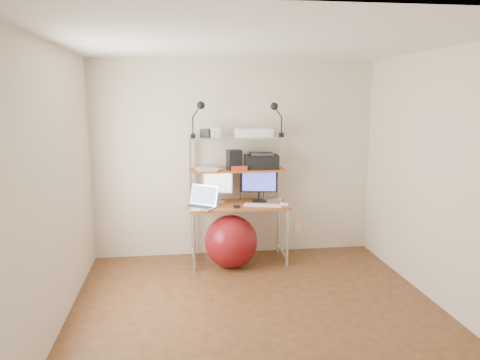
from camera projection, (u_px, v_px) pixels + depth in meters
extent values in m
plane|color=brown|center=(258.00, 313.00, 4.47)|extent=(3.60, 3.60, 0.00)
plane|color=white|center=(260.00, 43.00, 4.03)|extent=(3.60, 3.60, 0.00)
plane|color=beige|center=(235.00, 159.00, 6.01)|extent=(3.60, 0.00, 3.60)
plane|color=beige|center=(319.00, 247.00, 2.50)|extent=(3.60, 0.00, 3.60)
plane|color=beige|center=(53.00, 190.00, 4.01)|extent=(0.00, 3.60, 3.60)
plane|color=beige|center=(444.00, 180.00, 4.49)|extent=(0.00, 3.60, 3.60)
cube|color=#B35622|center=(238.00, 205.00, 5.75)|extent=(1.20, 0.60, 0.03)
cylinder|color=silver|center=(194.00, 242.00, 5.49)|extent=(0.04, 0.04, 0.71)
cylinder|color=silver|center=(193.00, 230.00, 5.99)|extent=(0.04, 0.04, 0.71)
cylinder|color=silver|center=(287.00, 238.00, 5.64)|extent=(0.04, 0.04, 0.71)
cylinder|color=silver|center=(278.00, 227.00, 6.14)|extent=(0.04, 0.04, 0.71)
cube|color=silver|center=(191.00, 169.00, 5.85)|extent=(0.03, 0.04, 0.84)
cube|color=silver|center=(280.00, 167.00, 6.00)|extent=(0.03, 0.04, 0.84)
cube|color=#B35622|center=(237.00, 170.00, 5.80)|extent=(1.18, 0.34, 0.02)
cube|color=silver|center=(237.00, 138.00, 5.73)|extent=(1.18, 0.34, 0.02)
cube|color=white|center=(298.00, 228.00, 6.27)|extent=(0.08, 0.01, 0.12)
cube|color=silver|center=(218.00, 202.00, 5.83)|extent=(0.20, 0.18, 0.01)
cylinder|color=silver|center=(218.00, 197.00, 5.84)|extent=(0.03, 0.03, 0.10)
cube|color=silver|center=(218.00, 182.00, 5.81)|extent=(0.37, 0.14, 0.29)
plane|color=white|center=(218.00, 182.00, 5.79)|extent=(0.33, 0.10, 0.34)
cube|color=black|center=(259.00, 201.00, 5.87)|extent=(0.19, 0.16, 0.01)
cylinder|color=black|center=(259.00, 196.00, 5.88)|extent=(0.03, 0.03, 0.10)
cube|color=black|center=(259.00, 181.00, 5.85)|extent=(0.46, 0.11, 0.28)
plane|color=blue|center=(259.00, 181.00, 5.83)|extent=(0.41, 0.07, 0.42)
cube|color=silver|center=(200.00, 207.00, 5.54)|extent=(0.45, 0.42, 0.02)
cube|color=#303033|center=(200.00, 206.00, 5.54)|extent=(0.35, 0.31, 0.00)
cube|color=silver|center=(206.00, 195.00, 5.63)|extent=(0.34, 0.28, 0.24)
plane|color=#7BA2CD|center=(206.00, 195.00, 5.63)|extent=(0.32, 0.27, 0.32)
cube|color=white|center=(263.00, 205.00, 5.65)|extent=(0.47, 0.27, 0.01)
cube|color=white|center=(284.00, 204.00, 5.67)|extent=(0.11, 0.09, 0.03)
cube|color=silver|center=(271.00, 199.00, 5.92)|extent=(0.26, 0.26, 0.04)
cube|color=black|center=(237.00, 207.00, 5.58)|extent=(0.09, 0.14, 0.01)
cube|color=black|center=(261.00, 162.00, 5.86)|extent=(0.42, 0.29, 0.17)
cube|color=#303033|center=(261.00, 154.00, 5.84)|extent=(0.29, 0.21, 0.03)
cube|color=black|center=(234.00, 160.00, 5.76)|extent=(0.19, 0.19, 0.24)
cube|color=#AF371C|center=(239.00, 168.00, 5.73)|extent=(0.20, 0.14, 0.05)
cube|color=white|center=(253.00, 133.00, 5.77)|extent=(0.46, 0.32, 0.10)
cube|color=silver|center=(253.00, 128.00, 5.76)|extent=(0.39, 0.25, 0.02)
cube|color=white|center=(215.00, 132.00, 5.67)|extent=(0.12, 0.11, 0.12)
cube|color=#303033|center=(205.00, 133.00, 5.69)|extent=(0.13, 0.13, 0.10)
cube|color=black|center=(193.00, 136.00, 5.59)|extent=(0.05, 0.06, 0.05)
cylinder|color=black|center=(193.00, 125.00, 5.57)|extent=(0.02, 0.02, 0.19)
sphere|color=black|center=(201.00, 105.00, 5.53)|extent=(0.10, 0.10, 0.10)
cube|color=black|center=(281.00, 135.00, 5.73)|extent=(0.05, 0.06, 0.05)
cylinder|color=black|center=(281.00, 125.00, 5.71)|extent=(0.02, 0.02, 0.19)
sphere|color=black|center=(274.00, 106.00, 5.65)|extent=(0.09, 0.09, 0.09)
sphere|color=maroon|center=(231.00, 241.00, 5.64)|extent=(0.64, 0.64, 0.64)
cube|color=white|center=(204.00, 169.00, 5.77)|extent=(0.27, 0.32, 0.00)
cube|color=white|center=(212.00, 170.00, 5.71)|extent=(0.31, 0.34, 0.00)
cube|color=white|center=(203.00, 168.00, 5.78)|extent=(0.27, 0.32, 0.00)
cube|color=white|center=(208.00, 169.00, 5.73)|extent=(0.21, 0.28, 0.00)
cube|color=white|center=(209.00, 168.00, 5.75)|extent=(0.25, 0.31, 0.00)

